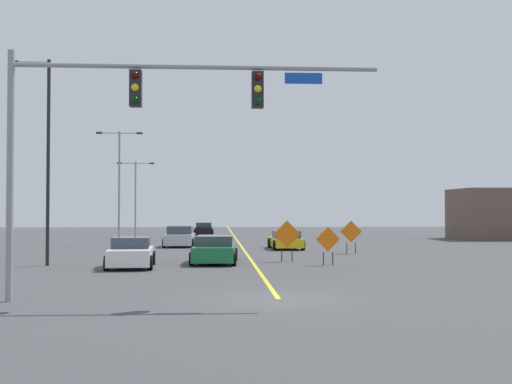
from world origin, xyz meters
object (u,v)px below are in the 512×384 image
street_lamp_near_right (135,192)px  street_lamp_far_left (119,177)px  construction_sign_left_lane (328,241)px  traffic_signal_assembly (132,114)px  car_black_passing (204,229)px  car_green_mid (215,250)px  construction_sign_median_near (351,233)px  car_silver_distant (180,237)px  car_yellow_approaching (286,240)px  street_lamp_far_right (46,153)px  car_white_far (131,253)px  construction_sign_left_shoulder (287,236)px

street_lamp_near_right → street_lamp_far_left: bearing=-88.9°
construction_sign_left_lane → street_lamp_near_right: bearing=111.3°
traffic_signal_assembly → street_lamp_far_left: street_lamp_far_left is taller
street_lamp_far_left → street_lamp_near_right: street_lamp_far_left is taller
car_black_passing → car_green_mid: bearing=-88.1°
construction_sign_median_near → car_silver_distant: size_ratio=0.44×
car_yellow_approaching → car_silver_distant: car_silver_distant is taller
street_lamp_far_right → street_lamp_near_right: (0.16, 32.59, -0.88)m
construction_sign_left_lane → car_white_far: size_ratio=0.42×
street_lamp_far_left → car_black_passing: (6.30, 15.53, -4.52)m
construction_sign_left_lane → street_lamp_far_right: bearing=177.5°
street_lamp_near_right → construction_sign_median_near: street_lamp_near_right is taller
construction_sign_left_lane → car_yellow_approaching: 12.89m
construction_sign_median_near → car_white_far: bearing=-144.0°
construction_sign_left_shoulder → street_lamp_far_right: bearing=-171.1°
street_lamp_far_right → car_black_passing: street_lamp_far_right is taller
car_white_far → traffic_signal_assembly: bearing=-82.6°
construction_sign_left_lane → car_silver_distant: bearing=115.7°
street_lamp_far_right → construction_sign_median_near: street_lamp_far_right is taller
street_lamp_far_left → construction_sign_left_shoulder: 22.03m
traffic_signal_assembly → street_lamp_far_right: 13.17m
car_yellow_approaching → car_white_far: bearing=-122.1°
traffic_signal_assembly → car_yellow_approaching: (7.02, 24.24, -4.75)m
construction_sign_median_near → car_green_mid: bearing=-141.4°
car_yellow_approaching → car_green_mid: size_ratio=0.99×
car_yellow_approaching → construction_sign_median_near: bearing=-55.4°
construction_sign_median_near → car_yellow_approaching: size_ratio=0.43×
traffic_signal_assembly → car_black_passing: size_ratio=2.48×
street_lamp_near_right → construction_sign_left_lane: bearing=-68.7°
car_black_passing → car_silver_distant: bearing=-93.6°
traffic_signal_assembly → construction_sign_median_near: size_ratio=5.44×
car_yellow_approaching → car_green_mid: 12.20m
car_green_mid → car_silver_distant: 14.69m
car_white_far → car_silver_distant: 16.68m
construction_sign_left_lane → construction_sign_left_shoulder: construction_sign_left_shoulder is taller
construction_sign_left_lane → car_green_mid: construction_sign_left_lane is taller
traffic_signal_assembly → car_green_mid: 13.99m
street_lamp_near_right → construction_sign_left_shoulder: bearing=-69.9°
car_green_mid → car_black_passing: 34.98m
traffic_signal_assembly → car_green_mid: (2.34, 12.97, -4.69)m
street_lamp_near_right → car_black_passing: size_ratio=1.69×
traffic_signal_assembly → street_lamp_near_right: street_lamp_near_right is taller
car_white_far → car_green_mid: car_white_far is taller
car_white_far → car_green_mid: bearing=29.8°
street_lamp_near_right → traffic_signal_assembly: bearing=-83.2°
street_lamp_far_right → car_silver_distant: bearing=70.8°
street_lamp_far_left → car_yellow_approaching: (12.14, -8.16, -4.55)m
traffic_signal_assembly → construction_sign_left_shoulder: 15.51m
car_green_mid → car_silver_distant: size_ratio=1.04×
construction_sign_left_shoulder → car_white_far: bearing=-158.4°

